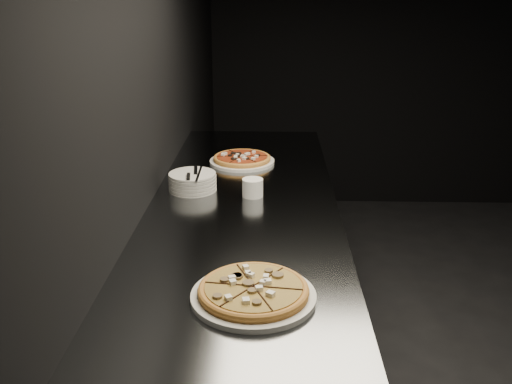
{
  "coord_description": "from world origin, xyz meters",
  "views": [
    {
      "loc": [
        -2.02,
        -2.04,
        1.73
      ],
      "look_at": [
        -2.08,
        0.04,
        0.97
      ],
      "focal_mm": 40.0,
      "sensor_mm": 36.0,
      "label": 1
    }
  ],
  "objects_px": {
    "pizza_tomato": "(242,159)",
    "cutlery": "(194,174)",
    "pizza_mushroom": "(253,292)",
    "ramekin": "(253,187)",
    "plate_stack": "(193,182)",
    "counter": "(244,311)"
  },
  "relations": [
    {
      "from": "pizza_tomato",
      "to": "pizza_mushroom",
      "type": "bearing_deg",
      "value": -85.52
    },
    {
      "from": "pizza_mushroom",
      "to": "cutlery",
      "type": "distance_m",
      "value": 0.91
    },
    {
      "from": "plate_stack",
      "to": "cutlery",
      "type": "relative_size",
      "value": 0.93
    },
    {
      "from": "pizza_mushroom",
      "to": "ramekin",
      "type": "distance_m",
      "value": 0.81
    },
    {
      "from": "pizza_tomato",
      "to": "plate_stack",
      "type": "height_order",
      "value": "plate_stack"
    },
    {
      "from": "cutlery",
      "to": "ramekin",
      "type": "height_order",
      "value": "cutlery"
    },
    {
      "from": "ramekin",
      "to": "counter",
      "type": "bearing_deg",
      "value": -104.38
    },
    {
      "from": "plate_stack",
      "to": "ramekin",
      "type": "xyz_separation_m",
      "value": [
        0.25,
        -0.07,
        0.0
      ]
    },
    {
      "from": "cutlery",
      "to": "pizza_mushroom",
      "type": "bearing_deg",
      "value": -79.01
    },
    {
      "from": "counter",
      "to": "plate_stack",
      "type": "height_order",
      "value": "plate_stack"
    },
    {
      "from": "pizza_mushroom",
      "to": "ramekin",
      "type": "xyz_separation_m",
      "value": [
        -0.03,
        0.81,
        0.02
      ]
    },
    {
      "from": "pizza_mushroom",
      "to": "cutlery",
      "type": "height_order",
      "value": "cutlery"
    },
    {
      "from": "cutlery",
      "to": "plate_stack",
      "type": "bearing_deg",
      "value": 110.71
    },
    {
      "from": "pizza_mushroom",
      "to": "plate_stack",
      "type": "xyz_separation_m",
      "value": [
        -0.29,
        0.88,
        0.02
      ]
    },
    {
      "from": "ramekin",
      "to": "pizza_mushroom",
      "type": "bearing_deg",
      "value": -87.79
    },
    {
      "from": "pizza_mushroom",
      "to": "cutlery",
      "type": "xyz_separation_m",
      "value": [
        -0.28,
        0.86,
        0.05
      ]
    },
    {
      "from": "cutlery",
      "to": "ramekin",
      "type": "distance_m",
      "value": 0.26
    },
    {
      "from": "pizza_tomato",
      "to": "cutlery",
      "type": "relative_size",
      "value": 1.48
    },
    {
      "from": "pizza_tomato",
      "to": "cutlery",
      "type": "bearing_deg",
      "value": -113.92
    },
    {
      "from": "counter",
      "to": "pizza_tomato",
      "type": "height_order",
      "value": "pizza_tomato"
    },
    {
      "from": "plate_stack",
      "to": "ramekin",
      "type": "bearing_deg",
      "value": -15.14
    },
    {
      "from": "counter",
      "to": "pizza_tomato",
      "type": "bearing_deg",
      "value": 93.31
    }
  ]
}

